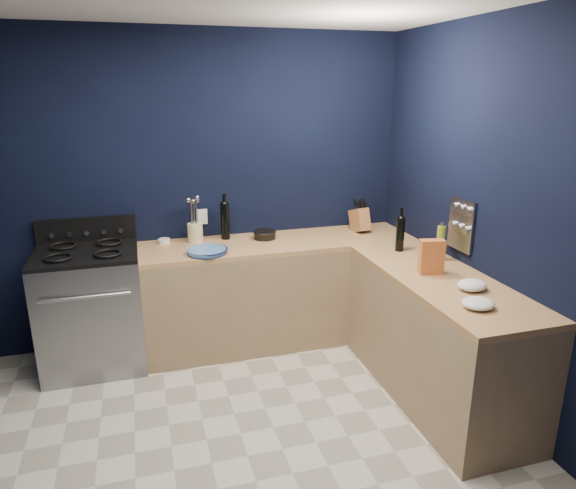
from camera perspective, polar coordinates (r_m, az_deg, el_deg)
name	(u,v)px	position (r m, az deg, el deg)	size (l,w,h in m)	color
floor	(248,457)	(3.38, -4.49, -22.50)	(3.50, 3.50, 0.02)	beige
wall_back	(200,191)	(4.43, -9.71, 5.90)	(3.50, 0.02, 2.60)	black
wall_right	(519,228)	(3.52, 24.26, 1.72)	(0.02, 3.50, 2.60)	black
cab_back	(279,292)	(4.48, -0.96, -5.35)	(2.30, 0.63, 0.86)	#9A7B57
top_back	(279,243)	(4.33, -0.99, 0.16)	(2.30, 0.63, 0.04)	#925E2F
cab_right	(436,339)	(3.84, 16.14, -10.09)	(0.63, 1.67, 0.86)	#9A7B57
top_right	(442,280)	(3.66, 16.72, -3.80)	(0.63, 1.67, 0.04)	#925E2F
gas_range	(92,311)	(4.34, -20.92, -6.89)	(0.76, 0.66, 0.92)	gray
oven_door	(90,329)	(4.06, -21.19, -8.78)	(0.59, 0.02, 0.42)	black
cooktop	(85,253)	(4.18, -21.60, -0.92)	(0.76, 0.66, 0.03)	black
backguard	(87,230)	(4.44, -21.46, 1.53)	(0.76, 0.06, 0.20)	black
spice_panel	(461,225)	(3.95, 18.69, 2.09)	(0.02, 0.28, 0.38)	gray
wall_outlet	(202,217)	(4.45, -9.53, 3.08)	(0.09, 0.02, 0.13)	white
plate_stack	(207,251)	(4.04, -9.01, -0.74)	(0.30, 0.30, 0.04)	#3C599E
ramekin	(164,241)	(4.37, -13.59, 0.38)	(0.10, 0.10, 0.04)	white
utensil_crock	(195,233)	(4.35, -10.27, 1.31)	(0.13, 0.13, 0.16)	beige
wine_bottle_back	(225,221)	(4.38, -7.00, 2.59)	(0.08, 0.08, 0.31)	black
lemon_basket	(265,235)	(4.38, -2.61, 1.10)	(0.19, 0.19, 0.07)	black
knife_block	(360,220)	(4.64, 7.96, 2.69)	(0.11, 0.18, 0.20)	#925E2F
wine_bottle_right	(400,234)	(4.12, 12.35, 1.09)	(0.07, 0.07, 0.27)	black
oil_bottle	(440,243)	(3.98, 16.57, 0.15)	(0.06, 0.06, 0.26)	olive
spice_jar_near	(424,262)	(3.77, 14.85, -1.91)	(0.05, 0.05, 0.10)	olive
spice_jar_far	(427,263)	(3.77, 15.20, -2.05)	(0.04, 0.04, 0.09)	olive
crouton_bag	(431,257)	(3.67, 15.65, -1.33)	(0.17, 0.08, 0.24)	#C62344
towel_front	(472,285)	(3.48, 19.76, -4.27)	(0.19, 0.16, 0.07)	white
towel_end	(478,303)	(3.22, 20.36, -6.16)	(0.19, 0.17, 0.06)	white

